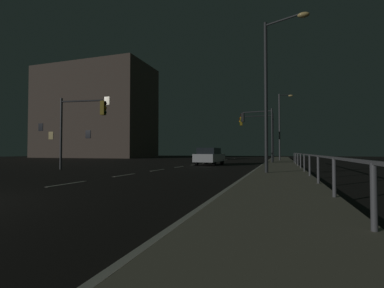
% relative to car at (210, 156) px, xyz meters
% --- Properties ---
extents(ground_plane, '(112.00, 112.00, 0.00)m').
position_rel_car_xyz_m(ground_plane, '(-1.56, -3.23, -0.82)').
color(ground_plane, black).
rests_on(ground_plane, ground).
extents(sidewalk_right, '(2.83, 77.00, 0.14)m').
position_rel_car_xyz_m(sidewalk_right, '(6.18, -3.23, -0.75)').
color(sidewalk_right, gray).
rests_on(sidewalk_right, ground).
extents(lane_markings_center, '(0.14, 50.00, 0.01)m').
position_rel_car_xyz_m(lane_markings_center, '(-1.56, 0.27, -0.82)').
color(lane_markings_center, silver).
rests_on(lane_markings_center, ground).
extents(lane_edge_line, '(0.14, 53.00, 0.01)m').
position_rel_car_xyz_m(lane_edge_line, '(4.52, 1.77, -0.82)').
color(lane_edge_line, silver).
rests_on(lane_edge_line, ground).
extents(car, '(1.98, 4.46, 1.57)m').
position_rel_car_xyz_m(car, '(0.00, 0.00, 0.00)').
color(car, silver).
rests_on(car, ground).
extents(car_oncoming, '(1.87, 4.42, 1.57)m').
position_rel_car_xyz_m(car_oncoming, '(-4.31, 17.26, 0.00)').
color(car_oncoming, '#B71414').
rests_on(car_oncoming, ground).
extents(traffic_light_far_left, '(3.30, 0.61, 5.47)m').
position_rel_car_xyz_m(traffic_light_far_left, '(4.01, 4.48, 3.13)').
color(traffic_light_far_left, '#2D3033').
rests_on(traffic_light_far_left, sidewalk_right).
extents(traffic_light_far_center, '(3.42, 0.72, 4.97)m').
position_rel_car_xyz_m(traffic_light_far_center, '(-6.82, -8.87, 2.66)').
color(traffic_light_far_center, '#4C4C51').
rests_on(traffic_light_far_center, ground).
extents(traffic_light_mid_left, '(3.76, 0.42, 5.27)m').
position_rel_car_xyz_m(traffic_light_mid_left, '(3.80, 6.66, 3.03)').
color(traffic_light_mid_left, '#2D3033').
rests_on(traffic_light_mid_left, sidewalk_right).
extents(street_lamp_corner, '(1.75, 0.53, 8.35)m').
position_rel_car_xyz_m(street_lamp_corner, '(6.29, 11.67, 4.23)').
color(street_lamp_corner, '#4C4C51').
rests_on(street_lamp_corner, sidewalk_right).
extents(street_lamp_mid_block, '(2.19, 1.06, 7.93)m').
position_rel_car_xyz_m(street_lamp_mid_block, '(5.82, -9.59, 4.07)').
color(street_lamp_mid_block, '#2D3033').
rests_on(street_lamp_mid_block, sidewalk_right).
extents(barrier_fence, '(0.09, 26.77, 0.98)m').
position_rel_car_xyz_m(barrier_fence, '(7.44, -9.39, 0.06)').
color(barrier_fence, '#59595E').
rests_on(barrier_fence, sidewalk_right).
extents(building_distant, '(23.42, 11.80, 18.66)m').
position_rel_car_xyz_m(building_distant, '(-30.61, 23.35, 8.51)').
color(building_distant, brown).
rests_on(building_distant, ground).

